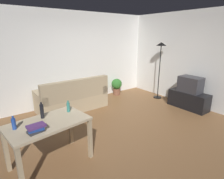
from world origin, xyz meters
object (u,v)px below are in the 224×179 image
desk (49,128)px  book_stack (36,128)px  tv_stand (188,100)px  bottle_tall (68,107)px  bottle_blue (14,124)px  couch (73,99)px  potted_plant (117,86)px  bottle_dark (42,111)px  torchiere_lamp (161,55)px  tv (190,84)px

desk → book_stack: book_stack is taller
tv_stand → bottle_tall: size_ratio=5.46×
bottle_blue → couch: bearing=46.6°
potted_plant → bottle_blue: 4.19m
bottle_dark → potted_plant: bearing=33.0°
desk → bottle_tall: size_ratio=6.35×
tv_stand → torchiere_lamp: 1.62m
potted_plant → book_stack: 4.15m
couch → bottle_blue: bearing=46.6°
torchiere_lamp → bottle_blue: torchiere_lamp is taller
couch → tv: bearing=145.2°
couch → desk: 2.32m
bottle_tall → book_stack: bottle_tall is taller
bottle_dark → book_stack: bearing=-117.7°
torchiere_lamp → bottle_blue: bearing=-166.5°
book_stack → desk: bearing=43.2°
bottle_dark → bottle_blue: bearing=-163.2°
bottle_blue → bottle_tall: bearing=7.6°
bottle_blue → bottle_tall: 0.88m
torchiere_lamp → couch: bearing=164.1°
torchiere_lamp → desk: 4.22m
potted_plant → bottle_dark: size_ratio=2.12×
potted_plant → bottle_blue: bearing=-148.8°
tv → torchiere_lamp: (-0.00, 1.11, 0.71)m
torchiere_lamp → desk: size_ratio=1.42×
tv → book_stack: tv is taller
bottle_dark → torchiere_lamp: bearing=13.2°
desk → potted_plant: size_ratio=2.24×
couch → bottle_blue: bottle_blue is taller
potted_plant → bottle_blue: bottle_blue is taller
torchiere_lamp → bottle_dark: bearing=-166.8°
torchiere_lamp → tv: bearing=-89.8°
desk → book_stack: 0.36m
book_stack → torchiere_lamp: bearing=17.6°
tv_stand → potted_plant: potted_plant is taller
couch → tv_stand: 3.29m
tv_stand → bottle_dark: size_ratio=4.09×
desk → potted_plant: 3.82m
tv → bottle_tall: size_ratio=2.98×
bottle_blue → book_stack: 0.35m
couch → potted_plant: bearing=-170.2°
torchiere_lamp → bottle_dark: size_ratio=6.73×
desk → bottle_blue: size_ratio=6.34×
bottle_tall → bottle_blue: bearing=-172.4°
potted_plant → bottle_tall: 3.41m
tv → potted_plant: bearing=22.2°
tv_stand → potted_plant: bearing=22.2°
torchiere_lamp → bottle_blue: 4.61m
bottle_blue → book_stack: bearing=-50.5°
tv_stand → bottle_tall: bearing=87.5°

